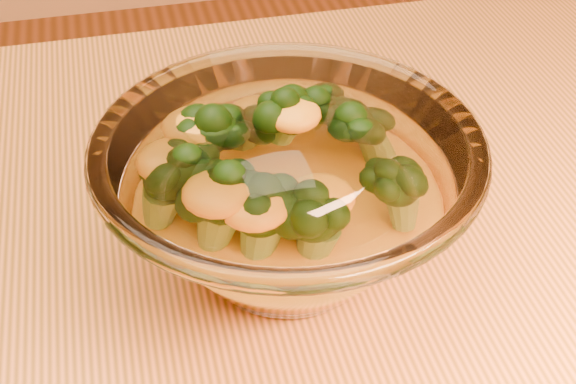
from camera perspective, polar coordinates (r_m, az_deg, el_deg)
The scene contains 3 objects.
glass_bowl at distance 0.49m, azimuth 0.00°, elevation -0.46°, with size 0.24×0.24×0.10m.
cheese_sauce at distance 0.51m, azimuth -0.00°, elevation -2.37°, with size 0.14×0.14×0.04m, color orange.
broccoli_heap at distance 0.49m, azimuth -1.22°, elevation 1.71°, with size 0.16×0.14×0.08m.
Camera 1 is at (-0.12, -0.31, 1.12)m, focal length 50.00 mm.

